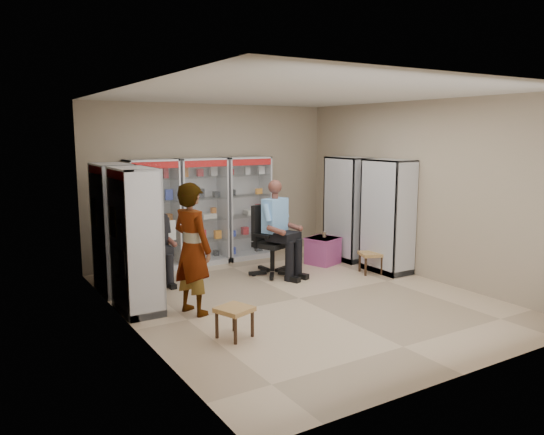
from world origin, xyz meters
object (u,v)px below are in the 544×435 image
cabinet_back_left (153,216)px  woven_stool_a (371,263)px  cabinet_left_near (136,241)px  wooden_chair (154,254)px  pink_trunk (323,251)px  seated_shopkeeper (274,231)px  standing_man (192,249)px  cabinet_left_far (114,228)px  woven_stool_b (235,322)px  cabinet_right_far (348,209)px  office_chair (272,240)px  cabinet_right_near (387,216)px  cabinet_back_mid (202,212)px  cabinet_back_right (246,208)px

cabinet_back_left → woven_stool_a: (3.20, -2.20, -0.81)m
cabinet_left_near → wooden_chair: (0.68, 1.30, -0.53)m
cabinet_left_near → pink_trunk: bearing=102.3°
cabinet_back_left → cabinet_left_near: size_ratio=1.00×
wooden_chair → woven_stool_a: size_ratio=2.52×
seated_shopkeeper → standing_man: (-1.97, -1.09, 0.12)m
cabinet_left_far → pink_trunk: (3.82, -0.27, -0.75)m
woven_stool_b → woven_stool_a: bearing=22.2°
cabinet_back_left → cabinet_right_far: (3.53, -1.13, 0.00)m
woven_stool_a → standing_man: 3.60m
seated_shopkeeper → office_chair: bearing=69.6°
cabinet_right_far → standing_man: size_ratio=1.11×
wooden_chair → office_chair: size_ratio=0.76×
seated_shopkeeper → woven_stool_a: size_ratio=4.19×
pink_trunk → cabinet_right_far: bearing=5.9°
cabinet_left_far → cabinet_right_near: bearing=73.7°
cabinet_right_near → standing_man: cabinet_right_near is taller
cabinet_back_left → cabinet_left_near: (-0.93, -2.03, 0.00)m
standing_man → wooden_chair: bearing=-20.1°
office_chair → woven_stool_b: size_ratio=3.24×
cabinet_right_far → office_chair: bearing=97.5°
pink_trunk → cabinet_left_near: bearing=-167.7°
cabinet_right_far → cabinet_left_far: 4.46m
seated_shopkeeper → cabinet_right_far: bearing=-11.4°
woven_stool_a → standing_man: (-3.51, -0.32, 0.72)m
standing_man → pink_trunk: bearing=-85.8°
cabinet_back_mid → wooden_chair: (-1.20, -0.73, -0.53)m
woven_stool_a → seated_shopkeeper: bearing=153.4°
cabinet_left_far → cabinet_right_far: bearing=87.4°
cabinet_back_right → cabinet_right_far: (1.63, -1.13, 0.00)m
wooden_chair → seated_shopkeeper: seated_shopkeeper is taller
seated_shopkeeper → cabinet_back_right: bearing=60.1°
cabinet_right_far → cabinet_back_mid: bearing=66.3°
wooden_chair → standing_man: size_ratio=0.52×
wooden_chair → cabinet_back_right: bearing=18.8°
cabinet_left_near → woven_stool_b: (0.70, -1.57, -0.81)m
office_chair → standing_man: (-1.97, -1.14, 0.29)m
wooden_chair → pink_trunk: 3.19m
cabinet_left_far → office_chair: size_ratio=1.63×
cabinet_right_far → seated_shopkeeper: 1.90m
cabinet_left_near → office_chair: 2.70m
wooden_chair → woven_stool_b: 2.88m
cabinet_back_right → cabinet_left_near: bearing=-144.3°
pink_trunk → cabinet_left_far: bearing=176.0°
cabinet_back_right → woven_stool_a: (1.30, -2.20, -0.81)m
cabinet_left_far → wooden_chair: size_ratio=2.13×
cabinet_right_near → cabinet_left_far: 4.65m
cabinet_left_near → office_chair: cabinet_left_near is taller
woven_stool_a → woven_stool_b: 3.71m
woven_stool_b → cabinet_back_left: bearing=86.3°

